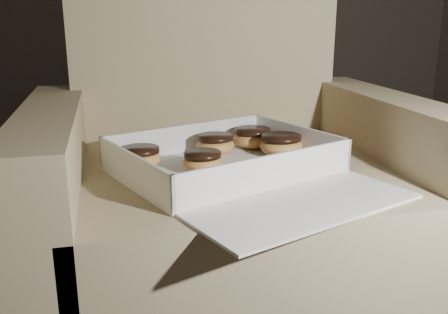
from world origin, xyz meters
The scene contains 11 objects.
armchair centered at (0.05, 0.23, 0.26)m, with size 0.80×0.68×0.84m.
bakery_box centered at (0.04, 0.10, 0.39)m, with size 0.52×0.56×0.07m.
donut_a centered at (-0.14, 0.16, 0.40)m, with size 0.08×0.08×0.04m.
donut_b centered at (0.15, 0.18, 0.41)m, with size 0.09×0.09×0.04m.
donut_c centered at (0.02, 0.23, 0.40)m, with size 0.08×0.08×0.04m.
donut_d centered at (-0.03, 0.11, 0.40)m, with size 0.07×0.07×0.04m.
donut_e centered at (0.11, 0.26, 0.40)m, with size 0.09×0.09×0.04m.
crumb_a centered at (0.06, 0.05, 0.38)m, with size 0.01×0.01×0.00m, color black.
crumb_b centered at (-0.11, 0.00, 0.38)m, with size 0.01×0.01×0.00m, color black.
crumb_c centered at (-0.03, -0.02, 0.38)m, with size 0.01×0.01×0.00m, color black.
crumb_d centered at (0.00, 0.10, 0.38)m, with size 0.01×0.01×0.00m, color black.
Camera 1 is at (-0.19, -0.76, 0.67)m, focal length 40.00 mm.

